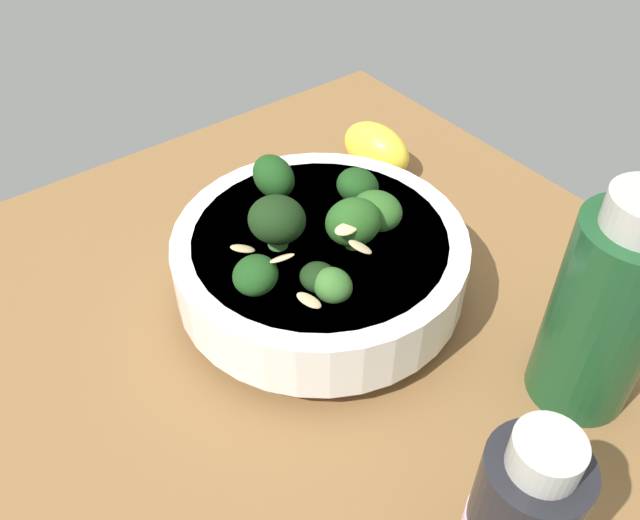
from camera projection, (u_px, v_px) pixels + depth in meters
The scene contains 4 objects.
ground_plane at pixel (311, 335), 53.68cm from camera, with size 60.00×60.00×3.74cm, color brown.
bowl_of_broccoli at pixel (320, 257), 51.41cm from camera, with size 22.48×22.48×11.47cm.
lemon_wedge at pixel (376, 149), 65.72cm from camera, with size 7.65×4.40×5.02cm, color yellow.
bottle_tall at pixel (606, 311), 42.25cm from camera, with size 6.89×6.89×17.02cm.
Camera 1 is at (20.74, 28.68, 38.95)cm, focal length 37.44 mm.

